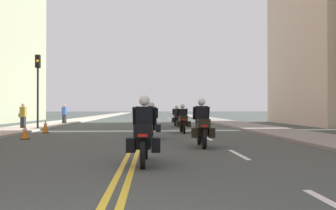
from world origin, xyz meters
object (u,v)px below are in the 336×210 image
Objects in this scene: motorcycle_1 at (202,127)px; motorcycle_3 at (183,121)px; motorcycle_2 at (152,124)px; pedestrian_1 at (23,116)px; pedestrian_0 at (64,114)px; traffic_cone_0 at (45,126)px; motorcycle_0 at (144,136)px; motorcycle_4 at (150,119)px; traffic_light_near at (38,78)px; motorcycle_5 at (177,118)px; traffic_cone_1 at (25,132)px.

motorcycle_3 is at bearing 91.59° from motorcycle_1.
pedestrian_1 is (-7.95, 7.62, 0.20)m from motorcycle_2.
motorcycle_2 is at bearing -113.82° from motorcycle_3.
motorcycle_3 is 14.58m from pedestrian_0.
motorcycle_0 is at bearing -65.19° from traffic_cone_0.
traffic_cone_0 is at bearing 140.67° from pedestrian_1.
motorcycle_1 is at bearing -82.27° from motorcycle_4.
motorcycle_4 is at bearing 3.78° from traffic_light_near.
motorcycle_2 is at bearing -90.53° from motorcycle_4.
motorcycle_3 is 7.28m from motorcycle_5.
motorcycle_1 reaches higher than traffic_cone_0.
pedestrian_0 is at bearing 91.52° from traffic_light_near.
motorcycle_4 is at bearing 55.41° from traffic_cone_1.
traffic_light_near reaches higher than pedestrian_1.
traffic_cone_0 is at bearing -66.94° from traffic_light_near.
traffic_light_near reaches higher than pedestrian_0.
motorcycle_1 is 1.03× the size of motorcycle_3.
motorcycle_2 reaches higher than motorcycle_3.
pedestrian_0 reaches higher than pedestrian_1.
motorcycle_2 is 5.42m from traffic_cone_1.
pedestrian_0 is (-7.19, 15.57, 0.21)m from motorcycle_2.
traffic_cone_1 is at bearing 125.34° from pedestrian_0.
motorcycle_4 is 7.34m from traffic_light_near.
pedestrian_0 is at bearing 131.09° from motorcycle_4.
motorcycle_0 is at bearing 135.61° from pedestrian_0.
motorcycle_5 is at bearing -176.72° from pedestrian_0.
motorcycle_5 is 1.32× the size of pedestrian_1.
traffic_cone_0 is at bearing -139.34° from motorcycle_5.
pedestrian_0 reaches higher than motorcycle_2.
motorcycle_1 is 10.83m from traffic_cone_0.
motorcycle_2 is at bearing 116.65° from motorcycle_1.
traffic_light_near is at bearing 120.28° from pedestrian_0.
traffic_cone_1 is (-5.41, 0.11, -0.34)m from motorcycle_2.
motorcycle_1 reaches higher than pedestrian_1.
motorcycle_0 is 11.74m from motorcycle_3.
motorcycle_0 is 1.04× the size of motorcycle_5.
motorcycle_2 is at bearing 152.48° from pedestrian_1.
traffic_cone_0 is (-5.58, -3.49, -0.28)m from motorcycle_4.
motorcycle_0 is 17.09m from pedestrian_1.
motorcycle_2 is (0.18, 7.60, -0.01)m from motorcycle_0.
traffic_cone_1 is (-7.12, 3.72, -0.36)m from motorcycle_1.
motorcycle_0 is at bearing -91.56° from motorcycle_4.
motorcycle_2 is at bearing -1.14° from traffic_cone_1.
motorcycle_5 reaches higher than traffic_cone_1.
traffic_cone_1 is (-5.23, 7.70, -0.35)m from motorcycle_0.
traffic_light_near is (-6.80, 14.94, 2.52)m from motorcycle_0.
traffic_cone_0 is 0.16× the size of traffic_light_near.
motorcycle_0 reaches higher than motorcycle_4.
traffic_cone_1 is (-5.31, -7.69, -0.33)m from motorcycle_4.
pedestrian_0 reaches higher than traffic_cone_0.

